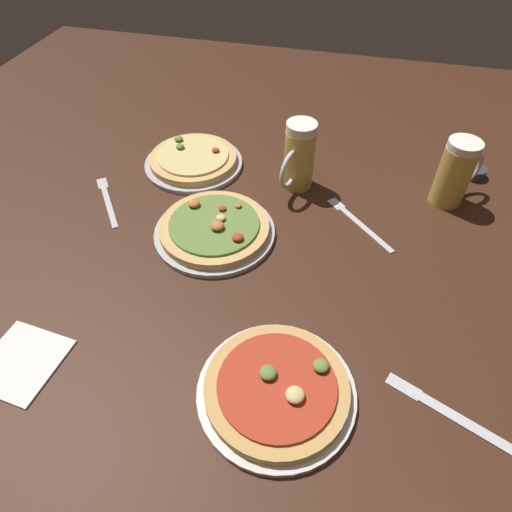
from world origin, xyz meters
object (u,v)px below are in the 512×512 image
(pizza_plate_near, at_px, (277,389))
(ramekin_sauce, at_px, (474,172))
(fork_left, at_px, (358,222))
(knife_right, at_px, (454,416))
(beer_mug_dark, at_px, (298,157))
(pizza_plate_side, at_px, (215,229))
(beer_mug_amber, at_px, (456,173))
(fork_spare, at_px, (107,200))
(pizza_plate_far, at_px, (193,160))
(napkin_folded, at_px, (21,361))

(pizza_plate_near, bearing_deg, ramekin_sauce, 63.11)
(fork_left, distance_m, knife_right, 0.49)
(pizza_plate_near, height_order, beer_mug_dark, beer_mug_dark)
(pizza_plate_side, relative_size, beer_mug_amber, 1.66)
(ramekin_sauce, xyz_separation_m, knife_right, (-0.09, -0.72, -0.01))
(knife_right, xyz_separation_m, fork_spare, (-0.82, 0.37, 0.00))
(beer_mug_amber, xyz_separation_m, knife_right, (-0.01, -0.59, -0.08))
(pizza_plate_far, xyz_separation_m, fork_left, (0.47, -0.13, -0.01))
(beer_mug_amber, bearing_deg, knife_right, -91.01)
(pizza_plate_far, height_order, ramekin_sauce, pizza_plate_far)
(pizza_plate_side, xyz_separation_m, fork_spare, (-0.30, 0.05, -0.01))
(napkin_folded, relative_size, fork_left, 0.82)
(pizza_plate_far, xyz_separation_m, beer_mug_dark, (0.29, -0.02, 0.07))
(pizza_plate_near, bearing_deg, fork_spare, 142.44)
(pizza_plate_side, distance_m, beer_mug_amber, 0.60)
(pizza_plate_far, distance_m, beer_mug_dark, 0.30)
(beer_mug_dark, bearing_deg, pizza_plate_far, 175.95)
(pizza_plate_far, height_order, fork_spare, pizza_plate_far)
(ramekin_sauce, relative_size, napkin_folded, 0.42)
(ramekin_sauce, height_order, fork_left, ramekin_sauce)
(knife_right, bearing_deg, pizza_plate_side, 148.12)
(fork_left, height_order, knife_right, same)
(pizza_plate_near, relative_size, fork_spare, 1.50)
(pizza_plate_near, bearing_deg, beer_mug_dark, 97.37)
(napkin_folded, relative_size, knife_right, 0.62)
(pizza_plate_side, relative_size, napkin_folded, 1.97)
(ramekin_sauce, height_order, fork_spare, ramekin_sauce)
(pizza_plate_far, bearing_deg, ramekin_sauce, 10.44)
(pizza_plate_near, xyz_separation_m, pizza_plate_side, (-0.23, 0.36, 0.00))
(pizza_plate_far, distance_m, fork_spare, 0.26)
(pizza_plate_near, relative_size, pizza_plate_far, 1.01)
(pizza_plate_near, distance_m, napkin_folded, 0.47)
(pizza_plate_far, bearing_deg, beer_mug_amber, 1.13)
(pizza_plate_side, distance_m, ramekin_sauce, 0.72)
(napkin_folded, bearing_deg, pizza_plate_near, 6.71)
(pizza_plate_near, xyz_separation_m, fork_left, (0.10, 0.48, -0.01))
(pizza_plate_near, relative_size, napkin_folded, 1.91)
(knife_right, distance_m, fork_spare, 0.90)
(pizza_plate_far, height_order, beer_mug_amber, beer_mug_amber)
(pizza_plate_near, bearing_deg, beer_mug_amber, 64.04)
(pizza_plate_far, xyz_separation_m, beer_mug_amber, (0.67, 0.01, 0.07))
(pizza_plate_side, relative_size, fork_spare, 1.55)
(napkin_folded, distance_m, knife_right, 0.76)
(pizza_plate_near, height_order, pizza_plate_side, same)
(beer_mug_amber, bearing_deg, fork_spare, -165.44)
(knife_right, height_order, fork_spare, same)
(knife_right, relative_size, fork_spare, 1.27)
(fork_spare, bearing_deg, knife_right, -24.44)
(beer_mug_dark, xyz_separation_m, ramekin_sauce, (0.46, 0.16, -0.07))
(pizza_plate_side, bearing_deg, fork_spare, 170.50)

